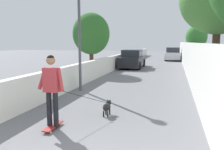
{
  "coord_description": "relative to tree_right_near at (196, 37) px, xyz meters",
  "views": [
    {
      "loc": [
        -2.99,
        -1.86,
        2.19
      ],
      "look_at": [
        5.14,
        0.32,
        1.0
      ],
      "focal_mm": 37.58,
      "sensor_mm": 36.0,
      "label": 1
    }
  ],
  "objects": [
    {
      "name": "ground_plane",
      "position": [
        -5.0,
        3.63,
        -2.6
      ],
      "size": [
        80.0,
        80.0,
        0.0
      ],
      "primitive_type": "plane",
      "color": "slate"
    },
    {
      "name": "wall_left",
      "position": [
        -7.0,
        6.41,
        -2.04
      ],
      "size": [
        48.0,
        0.3,
        1.11
      ],
      "primitive_type": "cube",
      "color": "silver",
      "rests_on": "ground"
    },
    {
      "name": "fence_right",
      "position": [
        -7.0,
        0.85,
        -1.53
      ],
      "size": [
        48.0,
        0.3,
        2.14
      ],
      "primitive_type": "cube",
      "color": "silver",
      "rests_on": "ground"
    },
    {
      "name": "tree_right_near",
      "position": [
        0.0,
        0.0,
        0.0
      ],
      "size": [
        1.83,
        1.83,
        3.67
      ],
      "color": "brown",
      "rests_on": "ground"
    },
    {
      "name": "tree_left_mid",
      "position": [
        -6.0,
        7.6,
        0.15
      ],
      "size": [
        2.64,
        2.64,
        4.24
      ],
      "color": "#473523",
      "rests_on": "ground"
    },
    {
      "name": "lamp_post",
      "position": [
        -12.27,
        5.86,
        0.58
      ],
      "size": [
        0.36,
        0.36,
        4.7
      ],
      "color": "#4C4C51",
      "rests_on": "ground"
    },
    {
      "name": "skateboard",
      "position": [
        -16.86,
        4.7,
        -2.53
      ],
      "size": [
        0.81,
        0.22,
        0.08
      ],
      "color": "maroon",
      "rests_on": "ground"
    },
    {
      "name": "person_skateboarder",
      "position": [
        -16.86,
        4.7,
        -1.46
      ],
      "size": [
        0.23,
        0.71,
        1.79
      ],
      "color": "black",
      "rests_on": "skateboard"
    },
    {
      "name": "dog",
      "position": [
        -15.46,
        3.69,
        -2.33
      ],
      "size": [
        1.71,
        1.14,
        1.06
      ],
      "color": "black",
      "rests_on": "ground"
    },
    {
      "name": "car_near",
      "position": [
        -2.24,
        5.26,
        -1.88
      ],
      "size": [
        4.32,
        1.8,
        1.54
      ],
      "color": "black",
      "rests_on": "ground"
    },
    {
      "name": "car_far",
      "position": [
        7.26,
        2.0,
        -1.88
      ],
      "size": [
        4.39,
        1.8,
        1.54
      ],
      "color": "silver",
      "rests_on": "ground"
    }
  ]
}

